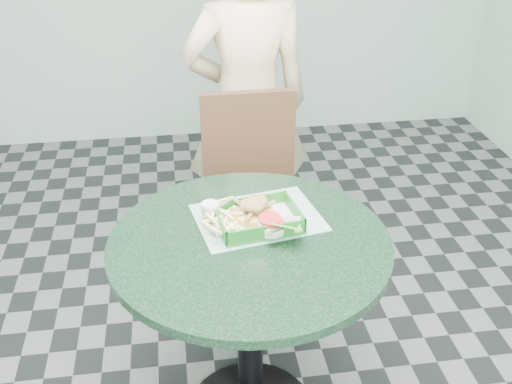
{
  "coord_description": "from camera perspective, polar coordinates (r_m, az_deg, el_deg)",
  "views": [
    {
      "loc": [
        -0.2,
        -1.48,
        1.8
      ],
      "look_at": [
        0.03,
        0.1,
        0.88
      ],
      "focal_mm": 42.0,
      "sensor_mm": 36.0,
      "label": 1
    }
  ],
  "objects": [
    {
      "name": "sauce_ramekin",
      "position": [
        1.91,
        -4.13,
        -1.61
      ],
      "size": [
        0.06,
        0.06,
        0.03
      ],
      "rotation": [
        0.0,
        0.0,
        -0.41
      ],
      "color": "silver",
      "rests_on": "food_basket"
    },
    {
      "name": "food_basket",
      "position": [
        1.87,
        0.16,
        -3.32
      ],
      "size": [
        0.25,
        0.18,
        0.05
      ],
      "rotation": [
        0.0,
        0.0,
        0.16
      ],
      "color": "#1E6F20",
      "rests_on": "placemat"
    },
    {
      "name": "dining_chair",
      "position": [
        2.56,
        -0.4,
        0.39
      ],
      "size": [
        0.4,
        0.4,
        0.93
      ],
      "rotation": [
        0.0,
        0.0,
        0.0
      ],
      "color": "#4F2C20",
      "rests_on": "floor"
    },
    {
      "name": "diner_person",
      "position": [
        2.67,
        -0.82,
        8.97
      ],
      "size": [
        0.65,
        0.46,
        1.67
      ],
      "primitive_type": "imported",
      "rotation": [
        0.0,
        0.0,
        3.24
      ],
      "color": "beige",
      "rests_on": "floor"
    },
    {
      "name": "placemat",
      "position": [
        1.92,
        0.19,
        -2.95
      ],
      "size": [
        0.43,
        0.36,
        0.0
      ],
      "primitive_type": "cube",
      "rotation": [
        0.0,
        0.0,
        0.18
      ],
      "color": "#8EBBB4",
      "rests_on": "cafe_table"
    },
    {
      "name": "crab_sandwich",
      "position": [
        1.88,
        -0.12,
        -2.0
      ],
      "size": [
        0.13,
        0.13,
        0.08
      ],
      "rotation": [
        0.0,
        0.0,
        -0.24
      ],
      "color": "gold",
      "rests_on": "food_basket"
    },
    {
      "name": "fries_pile",
      "position": [
        1.86,
        -3.34,
        -2.94
      ],
      "size": [
        0.12,
        0.13,
        0.05
      ],
      "primitive_type": null,
      "rotation": [
        0.0,
        0.0,
        0.03
      ],
      "color": "#F1DE96",
      "rests_on": "food_basket"
    },
    {
      "name": "cafe_table",
      "position": [
        1.92,
        -0.59,
        -9.21
      ],
      "size": [
        0.86,
        0.86,
        0.75
      ],
      "color": "black",
      "rests_on": "floor"
    },
    {
      "name": "garnish_cup",
      "position": [
        1.81,
        1.47,
        -3.82
      ],
      "size": [
        0.12,
        0.12,
        0.05
      ],
      "rotation": [
        0.0,
        0.0,
        0.33
      ],
      "color": "white",
      "rests_on": "food_basket"
    }
  ]
}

